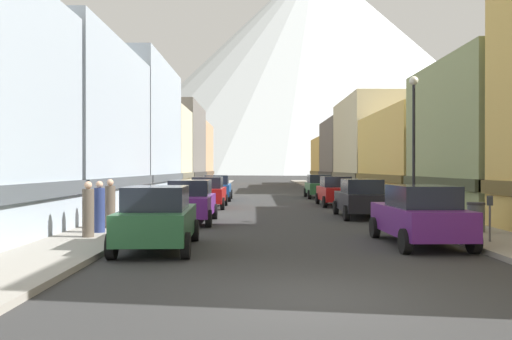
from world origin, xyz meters
name	(u,v)px	position (x,y,z in m)	size (l,w,h in m)	color
ground_plane	(314,299)	(0.00, 0.00, 0.00)	(400.00, 400.00, 0.00)	#2F2F2F
sidewalk_left	(191,195)	(-6.25, 35.00, 0.07)	(2.50, 100.00, 0.15)	gray
sidewalk_right	(342,195)	(6.25, 35.00, 0.07)	(2.50, 100.00, 0.15)	gray
storefront_left_1	(31,132)	(-12.03, 17.07, 4.08)	(9.36, 12.26, 8.46)	#99A5B2
storefront_left_2	(99,134)	(-12.45, 30.12, 4.83)	(10.20, 13.20, 9.99)	#99A5B2
storefront_left_3	(146,152)	(-11.21, 40.96, 3.81)	(7.72, 8.20, 7.91)	beige
storefront_left_4	(163,148)	(-11.54, 52.39, 4.62)	(8.39, 13.87, 9.57)	#66605B
storefront_left_5	(174,155)	(-12.21, 65.49, 4.08)	(9.71, 12.11, 8.47)	tan
storefront_right_2	(440,158)	(12.16, 28.54, 3.01)	(9.63, 13.92, 6.26)	#D8B259
storefront_right_3	(374,147)	(10.71, 42.89, 4.35)	(6.73, 13.86, 9.02)	beige
storefront_right_4	(352,155)	(11.06, 56.57, 3.94)	(7.41, 12.55, 8.19)	#66605B
storefront_right_5	(336,162)	(11.02, 68.75, 3.18)	(7.35, 10.86, 6.62)	#D8B259
car_left_0	(156,218)	(-3.80, 5.62, 0.90)	(2.23, 4.48, 1.78)	#265933
car_left_1	(188,201)	(-3.80, 12.99, 0.90)	(2.08, 4.41, 1.78)	#591E72
car_left_2	(206,192)	(-3.80, 21.42, 0.90)	(2.07, 4.41, 1.78)	#9E1111
car_left_3	(215,188)	(-3.80, 28.48, 0.90)	(2.12, 4.43, 1.78)	#19478C
car_right_0	(418,215)	(3.80, 6.47, 0.90)	(2.15, 4.44, 1.78)	#591E72
car_right_1	(359,198)	(3.80, 15.35, 0.90)	(2.10, 4.42, 1.78)	black
car_right_2	(334,191)	(3.80, 23.08, 0.90)	(2.12, 4.43, 1.78)	#9E1111
car_right_3	(317,186)	(3.80, 31.63, 0.90)	(2.07, 4.41, 1.78)	#265933
parking_meter_near	(487,212)	(5.75, 6.18, 1.01)	(0.14, 0.10, 1.33)	#595960
trash_bin_right	(474,217)	(6.35, 8.62, 0.64)	(0.59, 0.59, 0.98)	#4C5156
potted_plant_0	(402,199)	(7.00, 19.73, 0.61)	(0.58, 0.58, 0.85)	brown
potted_plant_1	(138,198)	(-7.00, 18.24, 0.75)	(0.70, 0.70, 1.07)	#4C4C51
potted_plant_2	(422,203)	(7.00, 16.16, 0.62)	(0.58, 0.58, 0.85)	brown
pedestrian_0	(86,211)	(-6.25, 7.23, 0.95)	(0.36, 0.36, 1.73)	brown
pedestrian_1	(97,209)	(-6.25, 8.42, 0.94)	(0.36, 0.36, 1.71)	navy
pedestrian_2	(108,205)	(-6.25, 9.74, 0.96)	(0.36, 0.36, 1.74)	brown
streetlamp_right	(411,126)	(5.35, 12.34, 3.99)	(0.36, 0.36, 5.86)	black
mountain_backdrop	(313,65)	(28.82, 260.00, 53.97)	(221.07, 221.07, 107.93)	silver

